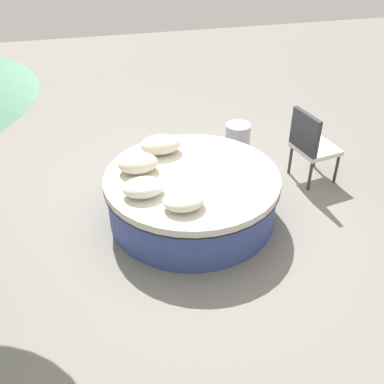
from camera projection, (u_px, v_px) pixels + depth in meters
ground_plane at (192, 216)px, 5.41m from camera, size 16.00×16.00×0.00m
round_bed at (192, 196)px, 5.24m from camera, size 2.01×2.01×0.58m
throw_pillow_0 at (160, 145)px, 5.44m from camera, size 0.49×0.36×0.21m
throw_pillow_1 at (138, 163)px, 5.09m from camera, size 0.46×0.36×0.20m
throw_pillow_2 at (144, 187)px, 4.71m from camera, size 0.45×0.34×0.18m
throw_pillow_3 at (183, 200)px, 4.53m from camera, size 0.43×0.36×0.16m
patio_chair at (311, 142)px, 5.76m from camera, size 0.59×0.60×0.98m
side_table at (238, 138)px, 6.58m from camera, size 0.36×0.36×0.43m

